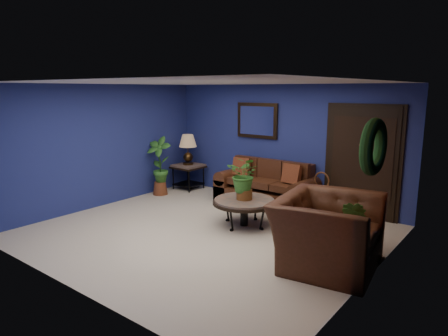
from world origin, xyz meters
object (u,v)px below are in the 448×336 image
Objects in this scene: sofa at (267,190)px; side_chair at (319,191)px; table_lamp at (188,146)px; end_table at (188,170)px; coffee_table at (244,202)px; armchair at (327,232)px.

sofa is 1.15m from side_chair.
end_table is at bearing -63.43° from table_lamp.
end_table reaches higher than coffee_table.
coffee_table is (0.38, -1.39, 0.12)m from sofa.
armchair reaches higher than side_chair.
table_lamp is 0.48× the size of armchair.
sofa is 1.42× the size of armchair.
armchair is (1.07, -2.06, 0.01)m from side_chair.
end_table is at bearing 152.51° from coffee_table.
side_chair is (3.38, 0.06, 0.00)m from end_table.
sofa is at bearing 39.58° from armchair.
table_lamp is at bearing -173.23° from side_chair.
armchair reaches higher than sofa.
end_table is at bearing 57.89° from armchair.
side_chair is 2.32m from armchair.
table_lamp is 0.85× the size of side_chair.
sofa is at bearing -172.65° from side_chair.
sofa is 2.98× the size of table_lamp.
side_chair is at bearing 1.03° from end_table.
coffee_table is at bearing -27.49° from end_table.
end_table is 3.38m from side_chair.
sofa is 1.45m from coffee_table.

